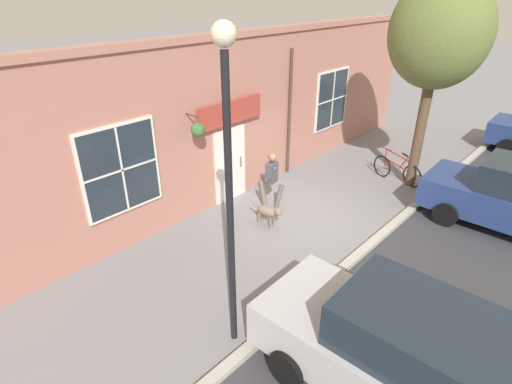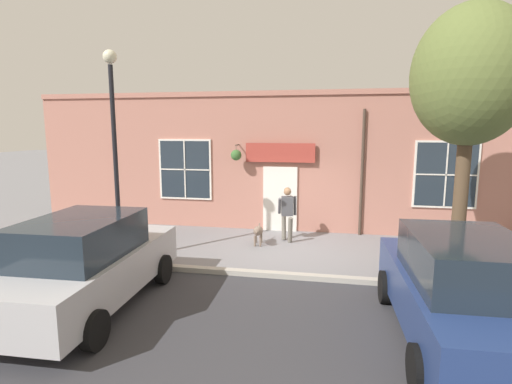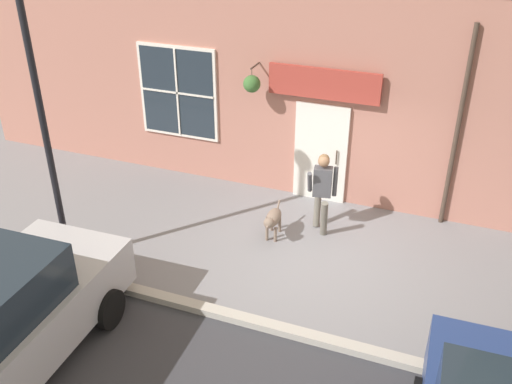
{
  "view_description": "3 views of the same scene",
  "coord_description": "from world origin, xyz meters",
  "px_view_note": "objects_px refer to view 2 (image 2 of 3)",
  "views": [
    {
      "loc": [
        5.31,
        -7.55,
        5.47
      ],
      "look_at": [
        -0.23,
        -1.59,
        1.26
      ],
      "focal_mm": 28.0,
      "sensor_mm": 36.0,
      "label": 1
    },
    {
      "loc": [
        10.47,
        1.07,
        3.3
      ],
      "look_at": [
        -1.21,
        -1.17,
        1.41
      ],
      "focal_mm": 28.0,
      "sensor_mm": 36.0,
      "label": 2
    },
    {
      "loc": [
        8.18,
        2.01,
        6.01
      ],
      "look_at": [
        -0.36,
        -1.28,
        0.93
      ],
      "focal_mm": 40.0,
      "sensor_mm": 36.0,
      "label": 3
    }
  ],
  "objects_px": {
    "street_tree_by_curb": "(468,79)",
    "street_lamp": "(114,128)",
    "dog_on_leash": "(258,231)",
    "parked_car_mid_block": "(461,290)",
    "pedestrian_walking": "(287,209)",
    "leaning_bicycle": "(446,255)",
    "parked_car_nearest_curb": "(87,263)"
  },
  "relations": [
    {
      "from": "leaning_bicycle",
      "to": "parked_car_nearest_curb",
      "type": "relative_size",
      "value": 0.4
    },
    {
      "from": "street_tree_by_curb",
      "to": "parked_car_nearest_curb",
      "type": "bearing_deg",
      "value": -67.36
    },
    {
      "from": "dog_on_leash",
      "to": "parked_car_nearest_curb",
      "type": "bearing_deg",
      "value": -26.92
    },
    {
      "from": "pedestrian_walking",
      "to": "street_lamp",
      "type": "relative_size",
      "value": 0.32
    },
    {
      "from": "leaning_bicycle",
      "to": "street_tree_by_curb",
      "type": "bearing_deg",
      "value": 4.18
    },
    {
      "from": "dog_on_leash",
      "to": "street_tree_by_curb",
      "type": "xyz_separation_m",
      "value": [
        1.63,
        4.75,
        3.91
      ]
    },
    {
      "from": "parked_car_nearest_curb",
      "to": "parked_car_mid_block",
      "type": "height_order",
      "value": "same"
    },
    {
      "from": "street_tree_by_curb",
      "to": "leaning_bicycle",
      "type": "bearing_deg",
      "value": -175.82
    },
    {
      "from": "leaning_bicycle",
      "to": "parked_car_mid_block",
      "type": "bearing_deg",
      "value": -11.63
    },
    {
      "from": "leaning_bicycle",
      "to": "street_lamp",
      "type": "xyz_separation_m",
      "value": [
        0.79,
        -7.88,
        2.94
      ]
    },
    {
      "from": "street_tree_by_curb",
      "to": "parked_car_mid_block",
      "type": "height_order",
      "value": "street_tree_by_curb"
    },
    {
      "from": "parked_car_nearest_curb",
      "to": "street_lamp",
      "type": "xyz_separation_m",
      "value": [
        -2.6,
        -0.84,
        2.44
      ]
    },
    {
      "from": "pedestrian_walking",
      "to": "street_tree_by_curb",
      "type": "height_order",
      "value": "street_tree_by_curb"
    },
    {
      "from": "pedestrian_walking",
      "to": "parked_car_mid_block",
      "type": "relative_size",
      "value": 0.37
    },
    {
      "from": "leaning_bicycle",
      "to": "pedestrian_walking",
      "type": "bearing_deg",
      "value": -113.97
    },
    {
      "from": "pedestrian_walking",
      "to": "dog_on_leash",
      "type": "bearing_deg",
      "value": -53.13
    },
    {
      "from": "pedestrian_walking",
      "to": "dog_on_leash",
      "type": "relative_size",
      "value": 1.61
    },
    {
      "from": "dog_on_leash",
      "to": "parked_car_mid_block",
      "type": "distance_m",
      "value": 6.15
    },
    {
      "from": "street_tree_by_curb",
      "to": "leaning_bicycle",
      "type": "height_order",
      "value": "street_tree_by_curb"
    },
    {
      "from": "street_tree_by_curb",
      "to": "leaning_bicycle",
      "type": "relative_size",
      "value": 3.4
    },
    {
      "from": "street_tree_by_curb",
      "to": "pedestrian_walking",
      "type": "bearing_deg",
      "value": -118.95
    },
    {
      "from": "street_tree_by_curb",
      "to": "street_lamp",
      "type": "distance_m",
      "value": 7.98
    },
    {
      "from": "pedestrian_walking",
      "to": "parked_car_nearest_curb",
      "type": "bearing_deg",
      "value": -30.96
    },
    {
      "from": "dog_on_leash",
      "to": "street_lamp",
      "type": "relative_size",
      "value": 0.2
    },
    {
      "from": "leaning_bicycle",
      "to": "street_lamp",
      "type": "height_order",
      "value": "street_lamp"
    },
    {
      "from": "pedestrian_walking",
      "to": "parked_car_mid_block",
      "type": "bearing_deg",
      "value": 31.82
    },
    {
      "from": "street_lamp",
      "to": "pedestrian_walking",
      "type": "bearing_deg",
      "value": 123.0
    },
    {
      "from": "dog_on_leash",
      "to": "leaning_bicycle",
      "type": "relative_size",
      "value": 0.58
    },
    {
      "from": "pedestrian_walking",
      "to": "street_tree_by_curb",
      "type": "xyz_separation_m",
      "value": [
        2.2,
        3.98,
        3.35
      ]
    },
    {
      "from": "street_tree_by_curb",
      "to": "street_lamp",
      "type": "xyz_separation_m",
      "value": [
        0.35,
        -7.91,
        -0.99
      ]
    },
    {
      "from": "pedestrian_walking",
      "to": "street_lamp",
      "type": "xyz_separation_m",
      "value": [
        2.55,
        -3.93,
        2.36
      ]
    },
    {
      "from": "street_tree_by_curb",
      "to": "parked_car_mid_block",
      "type": "bearing_deg",
      "value": -13.88
    }
  ]
}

